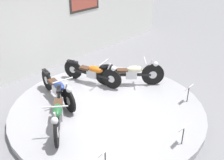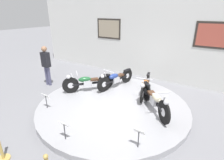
{
  "view_description": "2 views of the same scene",
  "coord_description": "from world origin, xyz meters",
  "px_view_note": "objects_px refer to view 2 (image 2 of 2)",
  "views": [
    {
      "loc": [
        -4.16,
        -3.89,
        3.93
      ],
      "look_at": [
        0.26,
        0.07,
        0.82
      ],
      "focal_mm": 42.0,
      "sensor_mm": 36.0,
      "label": 1
    },
    {
      "loc": [
        2.81,
        -4.39,
        3.07
      ],
      "look_at": [
        -0.21,
        0.27,
        0.87
      ],
      "focal_mm": 28.0,
      "sensor_mm": 36.0,
      "label": 2
    }
  ],
  "objects_px": {
    "motorcycle_orange": "(145,85)",
    "visitor_standing": "(46,64)",
    "stanchion_post_left_of_entry": "(0,147)",
    "motorcycle_blue": "(115,78)",
    "motorcycle_cream": "(155,99)",
    "info_placard_front_right": "(139,134)",
    "motorcycle_green": "(87,82)",
    "info_placard_front_centre": "(64,126)",
    "info_placard_front_left": "(46,98)"
  },
  "relations": [
    {
      "from": "motorcycle_blue",
      "to": "motorcycle_cream",
      "type": "distance_m",
      "value": 2.18
    },
    {
      "from": "info_placard_front_left",
      "to": "visitor_standing",
      "type": "xyz_separation_m",
      "value": [
        -1.88,
        1.54,
        0.44
      ]
    },
    {
      "from": "visitor_standing",
      "to": "stanchion_post_left_of_entry",
      "type": "relative_size",
      "value": 1.68
    },
    {
      "from": "motorcycle_cream",
      "to": "motorcycle_blue",
      "type": "bearing_deg",
      "value": 155.56
    },
    {
      "from": "motorcycle_cream",
      "to": "info_placard_front_left",
      "type": "distance_m",
      "value": 3.39
    },
    {
      "from": "motorcycle_orange",
      "to": "visitor_standing",
      "type": "distance_m",
      "value": 4.27
    },
    {
      "from": "motorcycle_blue",
      "to": "info_placard_front_right",
      "type": "relative_size",
      "value": 3.77
    },
    {
      "from": "motorcycle_green",
      "to": "visitor_standing",
      "type": "relative_size",
      "value": 0.89
    },
    {
      "from": "motorcycle_green",
      "to": "stanchion_post_left_of_entry",
      "type": "distance_m",
      "value": 3.54
    },
    {
      "from": "motorcycle_orange",
      "to": "info_placard_front_left",
      "type": "height_order",
      "value": "motorcycle_orange"
    },
    {
      "from": "motorcycle_green",
      "to": "motorcycle_cream",
      "type": "relative_size",
      "value": 1.01
    },
    {
      "from": "motorcycle_blue",
      "to": "motorcycle_orange",
      "type": "xyz_separation_m",
      "value": [
        1.29,
        0.0,
        -0.0
      ]
    },
    {
      "from": "motorcycle_green",
      "to": "info_placard_front_left",
      "type": "relative_size",
      "value": 2.99
    },
    {
      "from": "motorcycle_orange",
      "to": "stanchion_post_left_of_entry",
      "type": "relative_size",
      "value": 1.87
    },
    {
      "from": "motorcycle_orange",
      "to": "info_placard_front_left",
      "type": "distance_m",
      "value": 3.44
    },
    {
      "from": "info_placard_front_right",
      "to": "motorcycle_cream",
      "type": "bearing_deg",
      "value": 98.5
    },
    {
      "from": "visitor_standing",
      "to": "info_placard_front_centre",
      "type": "bearing_deg",
      "value": -32.97
    },
    {
      "from": "visitor_standing",
      "to": "stanchion_post_left_of_entry",
      "type": "bearing_deg",
      "value": -51.57
    },
    {
      "from": "motorcycle_orange",
      "to": "visitor_standing",
      "type": "bearing_deg",
      "value": -165.43
    },
    {
      "from": "motorcycle_blue",
      "to": "motorcycle_orange",
      "type": "relative_size",
      "value": 1.01
    },
    {
      "from": "motorcycle_green",
      "to": "motorcycle_blue",
      "type": "bearing_deg",
      "value": 52.46
    },
    {
      "from": "motorcycle_blue",
      "to": "info_placard_front_right",
      "type": "bearing_deg",
      "value": -49.37
    },
    {
      "from": "motorcycle_blue",
      "to": "info_placard_front_left",
      "type": "height_order",
      "value": "motorcycle_blue"
    },
    {
      "from": "motorcycle_green",
      "to": "info_placard_front_centre",
      "type": "distance_m",
      "value": 2.76
    },
    {
      "from": "motorcycle_green",
      "to": "motorcycle_orange",
      "type": "relative_size",
      "value": 0.8
    },
    {
      "from": "info_placard_front_centre",
      "to": "stanchion_post_left_of_entry",
      "type": "xyz_separation_m",
      "value": [
        -0.83,
        -1.08,
        -0.19
      ]
    },
    {
      "from": "stanchion_post_left_of_entry",
      "to": "motorcycle_green",
      "type": "bearing_deg",
      "value": 98.32
    },
    {
      "from": "motorcycle_cream",
      "to": "visitor_standing",
      "type": "height_order",
      "value": "visitor_standing"
    },
    {
      "from": "info_placard_front_centre",
      "to": "info_placard_front_right",
      "type": "bearing_deg",
      "value": 24.1
    },
    {
      "from": "motorcycle_blue",
      "to": "motorcycle_orange",
      "type": "bearing_deg",
      "value": 0.0
    },
    {
      "from": "info_placard_front_right",
      "to": "visitor_standing",
      "type": "distance_m",
      "value": 5.31
    },
    {
      "from": "motorcycle_cream",
      "to": "info_placard_front_right",
      "type": "relative_size",
      "value": 2.96
    },
    {
      "from": "motorcycle_orange",
      "to": "motorcycle_cream",
      "type": "xyz_separation_m",
      "value": [
        0.69,
        -0.9,
        0.02
      ]
    },
    {
      "from": "motorcycle_blue",
      "to": "motorcycle_cream",
      "type": "relative_size",
      "value": 1.27
    },
    {
      "from": "motorcycle_green",
      "to": "info_placard_front_left",
      "type": "distance_m",
      "value": 1.72
    },
    {
      "from": "motorcycle_green",
      "to": "motorcycle_orange",
      "type": "height_order",
      "value": "motorcycle_green"
    },
    {
      "from": "motorcycle_blue",
      "to": "visitor_standing",
      "type": "bearing_deg",
      "value": -159.27
    },
    {
      "from": "info_placard_front_left",
      "to": "visitor_standing",
      "type": "height_order",
      "value": "visitor_standing"
    },
    {
      "from": "info_placard_front_left",
      "to": "info_placard_front_right",
      "type": "bearing_deg",
      "value": 0.0
    },
    {
      "from": "info_placard_front_right",
      "to": "info_placard_front_centre",
      "type": "bearing_deg",
      "value": -155.9
    },
    {
      "from": "motorcycle_cream",
      "to": "info_placard_front_right",
      "type": "xyz_separation_m",
      "value": [
        0.26,
        -1.71,
        -0.03
      ]
    },
    {
      "from": "motorcycle_blue",
      "to": "info_placard_front_centre",
      "type": "xyz_separation_m",
      "value": [
        0.64,
        -3.32,
        -0.01
      ]
    },
    {
      "from": "info_placard_front_right",
      "to": "motorcycle_blue",
      "type": "bearing_deg",
      "value": 130.63
    },
    {
      "from": "motorcycle_green",
      "to": "motorcycle_blue",
      "type": "xyz_separation_m",
      "value": [
        0.69,
        0.9,
        -0.01
      ]
    },
    {
      "from": "info_placard_front_centre",
      "to": "info_placard_front_right",
      "type": "height_order",
      "value": "same"
    },
    {
      "from": "motorcycle_cream",
      "to": "motorcycle_orange",
      "type": "bearing_deg",
      "value": 127.55
    },
    {
      "from": "motorcycle_blue",
      "to": "visitor_standing",
      "type": "height_order",
      "value": "visitor_standing"
    },
    {
      "from": "info_placard_front_right",
      "to": "motorcycle_orange",
      "type": "bearing_deg",
      "value": 109.97
    },
    {
      "from": "visitor_standing",
      "to": "stanchion_post_left_of_entry",
      "type": "distance_m",
      "value": 4.3
    },
    {
      "from": "motorcycle_green",
      "to": "info_placard_front_right",
      "type": "relative_size",
      "value": 2.99
    }
  ]
}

